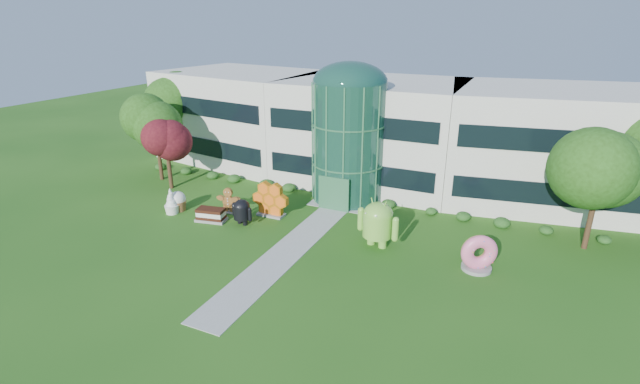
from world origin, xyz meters
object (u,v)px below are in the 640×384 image
at_px(donut, 478,252).
at_px(gingerbread, 229,200).
at_px(android_black, 242,210).
at_px(android_green, 378,221).

bearing_deg(donut, gingerbread, 149.90).
bearing_deg(android_black, donut, 13.04).
height_order(android_green, android_black, android_green).
distance_m(android_black, gingerbread, 2.67).
relative_size(android_green, gingerbread, 1.64).
bearing_deg(gingerbread, android_green, -12.24).
bearing_deg(android_black, gingerbread, 158.30).
relative_size(android_green, android_black, 1.61).
height_order(android_green, donut, android_green).
xyz_separation_m(android_green, gingerbread, (-12.54, 0.56, -0.81)).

